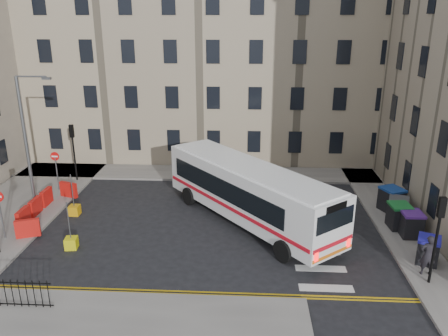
# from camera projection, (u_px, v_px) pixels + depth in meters

# --- Properties ---
(ground) EXTENTS (120.00, 120.00, 0.00)m
(ground) POSITION_uv_depth(u_px,v_px,m) (239.00, 225.00, 25.17)
(ground) COLOR black
(ground) RESTS_ON ground
(pavement_north) EXTENTS (36.00, 3.20, 0.15)m
(pavement_north) POSITION_uv_depth(u_px,v_px,m) (164.00, 173.00, 33.59)
(pavement_north) COLOR slate
(pavement_north) RESTS_ON ground
(pavement_east) EXTENTS (2.40, 26.00, 0.15)m
(pavement_east) POSITION_uv_depth(u_px,v_px,m) (378.00, 200.00, 28.45)
(pavement_east) COLOR slate
(pavement_east) RESTS_ON ground
(pavement_west) EXTENTS (6.00, 22.00, 0.15)m
(pavement_west) POSITION_uv_depth(u_px,v_px,m) (12.00, 211.00, 26.83)
(pavement_west) COLOR slate
(pavement_west) RESTS_ON ground
(terrace_north) EXTENTS (38.30, 10.80, 17.20)m
(terrace_north) POSITION_uv_depth(u_px,v_px,m) (163.00, 52.00, 37.39)
(terrace_north) COLOR gray
(terrace_north) RESTS_ON ground
(traffic_light_east) EXTENTS (0.28, 0.22, 4.10)m
(traffic_light_east) POSITION_uv_depth(u_px,v_px,m) (438.00, 227.00, 18.59)
(traffic_light_east) COLOR black
(traffic_light_east) RESTS_ON pavement_east
(traffic_light_nw) EXTENTS (0.28, 0.22, 4.10)m
(traffic_light_nw) POSITION_uv_depth(u_px,v_px,m) (73.00, 144.00, 31.02)
(traffic_light_nw) COLOR black
(traffic_light_nw) RESTS_ON pavement_west
(streetlamp) EXTENTS (0.50, 0.22, 8.14)m
(streetlamp) POSITION_uv_depth(u_px,v_px,m) (26.00, 140.00, 26.34)
(streetlamp) COLOR #595B5E
(streetlamp) RESTS_ON pavement_west
(no_entry_north) EXTENTS (0.60, 0.08, 3.00)m
(no_entry_north) POSITION_uv_depth(u_px,v_px,m) (56.00, 163.00, 29.41)
(no_entry_north) COLOR #595B5E
(no_entry_north) RESTS_ON pavement_west
(roadworks_barriers) EXTENTS (1.66, 6.26, 1.00)m
(roadworks_barriers) POSITION_uv_depth(u_px,v_px,m) (41.00, 207.00, 26.06)
(roadworks_barriers) COLOR red
(roadworks_barriers) RESTS_ON pavement_west
(bus) EXTENTS (10.17, 11.49, 3.42)m
(bus) POSITION_uv_depth(u_px,v_px,m) (248.00, 191.00, 24.96)
(bus) COLOR white
(bus) RESTS_ON ground
(wheelie_bin_a) EXTENTS (1.38, 1.46, 1.28)m
(wheelie_bin_a) POSITION_uv_depth(u_px,v_px,m) (428.00, 250.00, 20.90)
(wheelie_bin_a) COLOR black
(wheelie_bin_a) RESTS_ON pavement_east
(wheelie_bin_b) EXTENTS (1.09, 1.25, 1.37)m
(wheelie_bin_b) POSITION_uv_depth(u_px,v_px,m) (411.00, 224.00, 23.46)
(wheelie_bin_b) COLOR black
(wheelie_bin_b) RESTS_ON pavement_east
(wheelie_bin_c) EXTENTS (1.17, 1.33, 1.39)m
(wheelie_bin_c) POSITION_uv_depth(u_px,v_px,m) (399.00, 216.00, 24.37)
(wheelie_bin_c) COLOR black
(wheelie_bin_c) RESTS_ON pavement_east
(wheelie_bin_d) EXTENTS (1.44, 1.54, 1.38)m
(wheelie_bin_d) POSITION_uv_depth(u_px,v_px,m) (398.00, 209.00, 25.24)
(wheelie_bin_d) COLOR black
(wheelie_bin_d) RESTS_ON pavement_east
(wheelie_bin_e) EXTENTS (1.58, 1.67, 1.45)m
(wheelie_bin_e) POSITION_uv_depth(u_px,v_px,m) (391.00, 199.00, 26.54)
(wheelie_bin_e) COLOR black
(wheelie_bin_e) RESTS_ON pavement_east
(pedestrian) EXTENTS (0.74, 0.51, 1.95)m
(pedestrian) POSITION_uv_depth(u_px,v_px,m) (428.00, 255.00, 19.79)
(pedestrian) COLOR black
(pedestrian) RESTS_ON pavement_east
(bollard_yellow) EXTENTS (0.60, 0.60, 0.60)m
(bollard_yellow) POSITION_uv_depth(u_px,v_px,m) (75.00, 210.00, 26.43)
(bollard_yellow) COLOR orange
(bollard_yellow) RESTS_ON ground
(bollard_chevron) EXTENTS (0.67, 0.67, 0.60)m
(bollard_chevron) POSITION_uv_depth(u_px,v_px,m) (71.00, 243.00, 22.56)
(bollard_chevron) COLOR #CFC80C
(bollard_chevron) RESTS_ON ground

